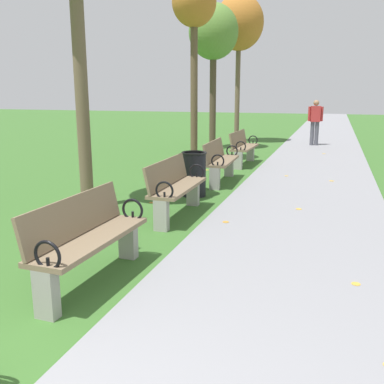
# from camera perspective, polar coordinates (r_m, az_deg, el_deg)

# --- Properties ---
(paved_walkway) EXTENTS (2.73, 44.00, 0.02)m
(paved_walkway) POSITION_cam_1_polar(r_m,az_deg,el_deg) (19.12, 16.94, 6.80)
(paved_walkway) COLOR gray
(paved_walkway) RESTS_ON ground
(park_bench_2) EXTENTS (0.52, 1.61, 0.90)m
(park_bench_2) POSITION_cam_1_polar(r_m,az_deg,el_deg) (4.49, -13.64, -5.90)
(park_bench_2) COLOR #7A664C
(park_bench_2) RESTS_ON ground
(park_bench_3) EXTENTS (0.48, 1.60, 0.90)m
(park_bench_3) POSITION_cam_1_polar(r_m,az_deg,el_deg) (6.71, -2.20, 0.75)
(park_bench_3) COLOR #7A664C
(park_bench_3) RESTS_ON ground
(park_bench_4) EXTENTS (0.54, 1.62, 0.90)m
(park_bench_4) POSITION_cam_1_polar(r_m,az_deg,el_deg) (9.32, 3.75, 4.22)
(park_bench_4) COLOR #7A664C
(park_bench_4) RESTS_ON ground
(park_bench_5) EXTENTS (0.51, 1.61, 0.90)m
(park_bench_5) POSITION_cam_1_polar(r_m,az_deg,el_deg) (11.68, 6.77, 5.95)
(park_bench_5) COLOR #7A664C
(park_bench_5) RESTS_ON ground
(tree_3) EXTENTS (1.16, 1.16, 4.85)m
(tree_3) POSITION_cam_1_polar(r_m,az_deg,el_deg) (12.19, 0.28, 23.09)
(tree_3) COLOR brown
(tree_3) RESTS_ON ground
(tree_4) EXTENTS (1.61, 1.61, 4.72)m
(tree_4) POSITION_cam_1_polar(r_m,az_deg,el_deg) (14.88, 2.86, 20.18)
(tree_4) COLOR #4C3D2D
(tree_4) RESTS_ON ground
(tree_5) EXTENTS (1.80, 1.80, 5.37)m
(tree_5) POSITION_cam_1_polar(r_m,az_deg,el_deg) (16.94, 6.24, 21.24)
(tree_5) COLOR brown
(tree_5) RESTS_ON ground
(pedestrian_walking) EXTENTS (0.53, 0.26, 1.62)m
(pedestrian_walking) POSITION_cam_1_polar(r_m,az_deg,el_deg) (16.42, 16.00, 9.14)
(pedestrian_walking) COLOR #4C4C56
(pedestrian_walking) RESTS_ON paved_walkway
(trash_bin) EXTENTS (0.48, 0.48, 0.84)m
(trash_bin) POSITION_cam_1_polar(r_m,az_deg,el_deg) (8.07, 0.28, 2.42)
(trash_bin) COLOR black
(trash_bin) RESTS_ON ground
(scattered_leaves) EXTENTS (4.71, 14.12, 0.02)m
(scattered_leaves) POSITION_cam_1_polar(r_m,az_deg,el_deg) (7.46, 8.29, -1.82)
(scattered_leaves) COLOR #93511E
(scattered_leaves) RESTS_ON ground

